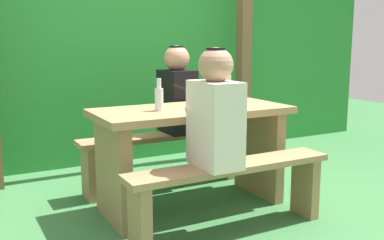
# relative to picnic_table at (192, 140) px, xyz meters

# --- Properties ---
(ground_plane) EXTENTS (12.00, 12.00, 0.00)m
(ground_plane) POSITION_rel_picnic_table_xyz_m (0.00, 0.00, -0.51)
(ground_plane) COLOR #3B7641
(hedge_backdrop) EXTENTS (6.40, 0.94, 2.13)m
(hedge_backdrop) POSITION_rel_picnic_table_xyz_m (0.00, 1.95, 0.56)
(hedge_backdrop) COLOR #288031
(hedge_backdrop) RESTS_ON ground_plane
(pergola_post_right) EXTENTS (0.12, 0.12, 2.18)m
(pergola_post_right) POSITION_rel_picnic_table_xyz_m (1.24, 1.15, 0.59)
(pergola_post_right) COLOR brown
(pergola_post_right) RESTS_ON ground_plane
(picnic_table) EXTENTS (1.40, 0.64, 0.74)m
(picnic_table) POSITION_rel_picnic_table_xyz_m (0.00, 0.00, 0.00)
(picnic_table) COLOR #9E7A51
(picnic_table) RESTS_ON ground_plane
(bench_near) EXTENTS (1.40, 0.24, 0.46)m
(bench_near) POSITION_rel_picnic_table_xyz_m (0.00, -0.52, -0.18)
(bench_near) COLOR #9E7A51
(bench_near) RESTS_ON ground_plane
(bench_far) EXTENTS (1.40, 0.24, 0.46)m
(bench_far) POSITION_rel_picnic_table_xyz_m (0.00, 0.52, -0.18)
(bench_far) COLOR #9E7A51
(bench_far) RESTS_ON ground_plane
(person_white_shirt) EXTENTS (0.25, 0.35, 0.72)m
(person_white_shirt) POSITION_rel_picnic_table_xyz_m (-0.12, -0.51, 0.28)
(person_white_shirt) COLOR silver
(person_white_shirt) RESTS_ON bench_near
(person_black_coat) EXTENTS (0.25, 0.35, 0.72)m
(person_black_coat) POSITION_rel_picnic_table_xyz_m (0.14, 0.51, 0.28)
(person_black_coat) COLOR black
(person_black_coat) RESTS_ON bench_far
(drinking_glass) EXTENTS (0.08, 0.08, 0.10)m
(drinking_glass) POSITION_rel_picnic_table_xyz_m (0.21, 0.09, 0.29)
(drinking_glass) COLOR silver
(drinking_glass) RESTS_ON picnic_table
(bottle_left) EXTENTS (0.06, 0.06, 0.22)m
(bottle_left) POSITION_rel_picnic_table_xyz_m (-0.26, -0.02, 0.33)
(bottle_left) COLOR silver
(bottle_left) RESTS_ON picnic_table
(bottle_right) EXTENTS (0.07, 0.07, 0.23)m
(bottle_right) POSITION_rel_picnic_table_xyz_m (0.26, -0.08, 0.33)
(bottle_right) COLOR silver
(bottle_right) RESTS_ON picnic_table
(cell_phone) EXTENTS (0.11, 0.15, 0.01)m
(cell_phone) POSITION_rel_picnic_table_xyz_m (0.03, -0.13, 0.24)
(cell_phone) COLOR silver
(cell_phone) RESTS_ON picnic_table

